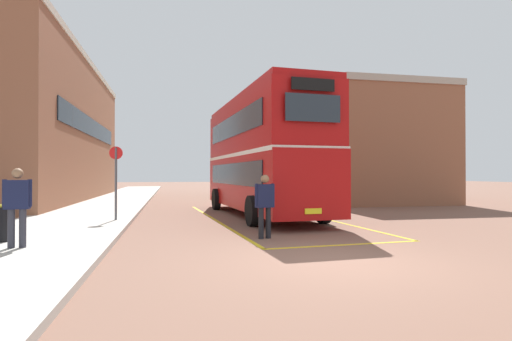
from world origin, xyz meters
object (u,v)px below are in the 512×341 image
single_deck_bus (258,175)px  litter_bin (0,223)px  bus_stop_sign (116,175)px  pedestrian_waiting_near (17,202)px  double_decker_bus (261,154)px  pedestrian_boarding (265,202)px

single_deck_bus → litter_bin: size_ratio=11.40×
single_deck_bus → bus_stop_sign: bearing=-117.2°
litter_bin → bus_stop_sign: bearing=63.8°
pedestrian_waiting_near → double_decker_bus: bearing=45.3°
pedestrian_boarding → pedestrian_waiting_near: 5.68m
pedestrian_waiting_near → pedestrian_boarding: bearing=10.1°
bus_stop_sign → single_deck_bus: bearing=62.8°
pedestrian_boarding → pedestrian_waiting_near: pedestrian_waiting_near is taller
single_deck_bus → litter_bin: bearing=-117.0°
double_decker_bus → pedestrian_boarding: bearing=-101.5°
double_decker_bus → pedestrian_waiting_near: double_decker_bus is taller
litter_bin → bus_stop_sign: size_ratio=0.34×
double_decker_bus → litter_bin: size_ratio=12.49×
double_decker_bus → pedestrian_waiting_near: (-6.78, -6.85, -1.40)m
double_decker_bus → bus_stop_sign: 5.78m
double_decker_bus → pedestrian_boarding: (-1.19, -5.85, -1.54)m
pedestrian_waiting_near → bus_stop_sign: bearing=75.3°
double_decker_bus → single_deck_bus: bearing=78.4°
single_deck_bus → bus_stop_sign: 18.50m
double_decker_bus → single_deck_bus: 15.03m
litter_bin → pedestrian_boarding: bearing=0.2°
single_deck_bus → bus_stop_sign: (-8.46, -16.45, 0.01)m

